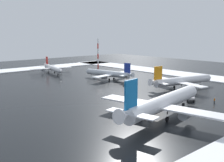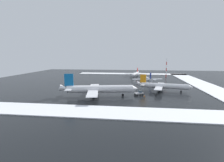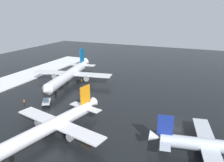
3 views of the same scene
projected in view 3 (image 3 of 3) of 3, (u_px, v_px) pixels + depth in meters
The scene contains 7 objects.
ground_plane at pixel (177, 121), 57.15m from camera, with size 240.00×240.00×0.00m, color black.
airplane_parked_starboard at pixel (70, 74), 85.05m from camera, with size 32.30×38.64×11.52m.
airplane_distant_tail at pixel (218, 146), 41.93m from camera, with size 27.41×22.91×8.18m.
airplane_foreground_jet at pixel (51, 126), 48.66m from camera, with size 25.81×30.83×9.22m.
pushback_tug at pixel (46, 102), 66.05m from camera, with size 4.35×5.06×2.50m.
ground_crew_by_nose_gear at pixel (82, 81), 86.28m from camera, with size 0.36×0.36×1.71m.
ground_crew_near_tug at pixel (24, 102), 66.72m from camera, with size 0.36×0.36×1.71m.
Camera 3 is at (4.59, -53.69, 27.64)m, focal length 35.00 mm.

